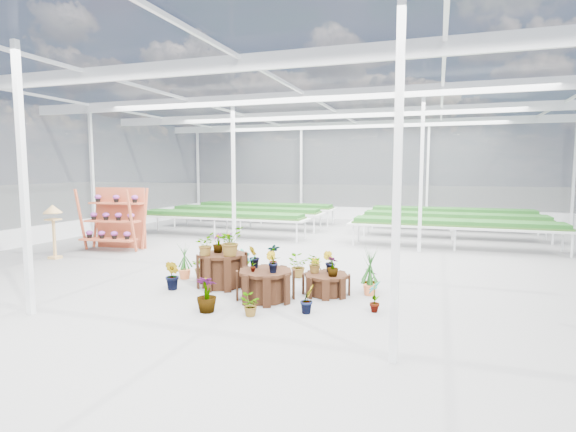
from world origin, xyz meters
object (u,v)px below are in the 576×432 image
(plinth_mid, at_px, (266,285))
(bird_table, at_px, (54,232))
(shelf_rack, at_px, (113,219))
(plinth_tall, at_px, (222,270))
(plinth_low, at_px, (326,284))

(plinth_mid, bearing_deg, bird_table, 165.62)
(shelf_rack, xyz_separation_m, bird_table, (-0.63, -1.62, -0.20))
(plinth_tall, bearing_deg, plinth_mid, -26.57)
(plinth_low, height_order, shelf_rack, shelf_rack)
(bird_table, bearing_deg, plinth_tall, 10.80)
(bird_table, bearing_deg, plinth_mid, 8.00)
(plinth_tall, xyz_separation_m, shelf_rack, (-5.05, 2.78, 0.59))
(plinth_low, relative_size, shelf_rack, 0.48)
(plinth_tall, height_order, plinth_low, plinth_tall)
(plinth_mid, distance_m, shelf_rack, 7.13)
(plinth_mid, relative_size, plinth_low, 1.18)
(plinth_mid, relative_size, bird_table, 0.71)
(plinth_mid, relative_size, shelf_rack, 0.56)
(plinth_tall, bearing_deg, plinth_low, 2.60)
(plinth_tall, height_order, shelf_rack, shelf_rack)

